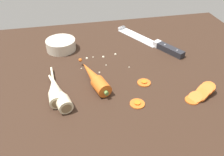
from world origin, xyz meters
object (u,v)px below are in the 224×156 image
Objects in this scene: carrot_slice_stray_near at (144,82)px; prep_bowl at (61,44)px; chefs_knife at (146,40)px; parsnip_mid_left at (55,90)px; carrot_slice_stack at (201,94)px; carrot_slice_stray_mid at (137,103)px; whole_carrot at (94,78)px; parsnip_front at (60,96)px.

prep_bowl reaches higher than carrot_slice_stray_near.
prep_bowl is at bearing -179.96° from chefs_knife.
carrot_slice_stack is (41.04, -9.34, -0.89)cm from parsnip_mid_left.
parsnip_mid_left is at bearing 158.42° from carrot_slice_stray_mid.
whole_carrot is 4.82× the size of carrot_slice_stray_mid.
parsnip_mid_left reaches higher than carrot_slice_stray_mid.
carrot_slice_stray_near is at bearing -47.80° from prep_bowl.
carrot_slice_stray_mid is (-18.82, 0.55, -0.73)cm from carrot_slice_stack.
carrot_slice_stray_mid is at bearing -111.74° from chefs_knife.
prep_bowl reaches higher than carrot_slice_stray_mid.
whole_carrot is at bearing 156.55° from carrot_slice_stack.
parsnip_mid_left is 27.10cm from carrot_slice_stray_near.
parsnip_front is 1.70× the size of carrot_slice_stack.
carrot_slice_stray_mid is at bearing -118.46° from carrot_slice_stray_near.
parsnip_mid_left is at bearing -143.59° from chefs_knife.
parsnip_mid_left is (-12.01, -3.25, -0.12)cm from whole_carrot.
parsnip_mid_left is 4.67× the size of carrot_slice_stray_mid.
carrot_slice_stack is (4.59, -36.22, 0.44)cm from chefs_knife.
chefs_knife is at bearing 0.04° from prep_bowl.
parsnip_mid_left is at bearing 113.24° from parsnip_front.
prep_bowl is at bearing 132.20° from carrot_slice_stray_near.
parsnip_front is 30.12cm from prep_bowl.
parsnip_mid_left reaches higher than chefs_knife.
carrot_slice_stray_near is at bearing 7.43° from parsnip_front.
carrot_slice_stray_mid is (-4.83, -8.91, 0.00)cm from carrot_slice_stray_near.
whole_carrot is 4.92× the size of carrot_slice_stray_near.
parsnip_front is 1.58× the size of prep_bowl.
whole_carrot is at bearing 168.23° from carrot_slice_stray_near.
carrot_slice_stack is 16.90cm from carrot_slice_stray_near.
whole_carrot is 25.34cm from prep_bowl.
chefs_knife is 1.57× the size of whole_carrot.
carrot_slice_stray_mid is (22.22, -8.79, -1.62)cm from parsnip_mid_left.
chefs_knife is 1.84× the size of parsnip_front.
carrot_slice_stray_near is at bearing -109.34° from chefs_knife.
whole_carrot reaches higher than prep_bowl.
carrot_slice_stray_mid is at bearing -61.42° from prep_bowl.
parsnip_front is 0.88× the size of parsnip_mid_left.
carrot_slice_stack is at bearing -8.77° from parsnip_front.
whole_carrot is 1.99× the size of carrot_slice_stack.
carrot_slice_stray_near is 0.98× the size of carrot_slice_stray_mid.
prep_bowl is (-24.25, 26.74, 1.79)cm from carrot_slice_stray_near.
carrot_slice_stack is at bearing -12.83° from parsnip_mid_left.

